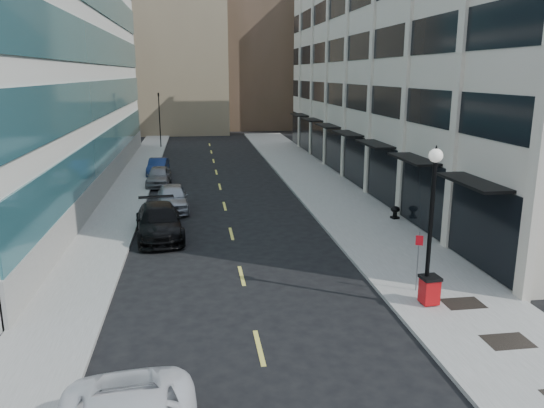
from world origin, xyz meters
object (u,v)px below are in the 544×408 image
object	(u,v)px
urn_planter	(395,211)
trash_bin	(429,289)
car_grey_sedan	(159,176)
car_blue_sedan	(158,167)
sign_post	(418,253)
traffic_signal	(158,96)
car_black_pickup	(159,222)
car_silver_sedan	(172,198)
lamppost	(431,213)

from	to	relation	value
urn_planter	trash_bin	bearing A→B (deg)	-105.22
car_grey_sedan	urn_planter	xyz separation A→B (m)	(13.87, -11.87, -0.14)
car_blue_sedan	sign_post	bearing A→B (deg)	-62.88
traffic_signal	car_grey_sedan	size ratio (longest dim) A/B	1.64
car_black_pickup	trash_bin	xyz separation A→B (m)	(10.03, -10.06, -0.10)
car_blue_sedan	urn_planter	xyz separation A→B (m)	(14.19, -16.40, -0.09)
car_black_pickup	trash_bin	bearing A→B (deg)	-51.18
traffic_signal	sign_post	bearing A→B (deg)	-74.47
traffic_signal	car_grey_sedan	world-z (taller)	traffic_signal
car_silver_sedan	sign_post	distance (m)	17.26
car_blue_sedan	car_silver_sedan	bearing A→B (deg)	-78.34
car_black_pickup	car_blue_sedan	distance (m)	17.56
car_blue_sedan	car_black_pickup	bearing A→B (deg)	-82.25
car_black_pickup	urn_planter	distance (m)	13.12
traffic_signal	urn_planter	size ratio (longest dim) A/B	9.71
car_silver_sedan	car_grey_sedan	size ratio (longest dim) A/B	1.09
lamppost	urn_planter	size ratio (longest dim) A/B	7.96
car_blue_sedan	lamppost	bearing A→B (deg)	-64.05
traffic_signal	car_silver_sedan	size ratio (longest dim) A/B	1.50
car_black_pickup	lamppost	xyz separation A→B (m)	(9.92, -10.00, 2.69)
car_black_pickup	car_silver_sedan	xyz separation A→B (m)	(0.48, 5.48, -0.02)
car_blue_sedan	urn_planter	size ratio (longest dim) A/B	5.69
car_blue_sedan	trash_bin	xyz separation A→B (m)	(11.15, -27.58, 0.05)
car_black_pickup	sign_post	size ratio (longest dim) A/B	2.41
car_blue_sedan	sign_post	xyz separation A→B (m)	(11.20, -26.36, 0.99)
car_black_pickup	lamppost	world-z (taller)	lamppost
car_silver_sedan	car_grey_sedan	bearing A→B (deg)	95.92
sign_post	car_grey_sedan	bearing A→B (deg)	141.27
traffic_signal	car_black_pickup	distance (m)	34.40
car_grey_sedan	urn_planter	world-z (taller)	car_grey_sedan
car_grey_sedan	sign_post	bearing A→B (deg)	-61.78
trash_bin	urn_planter	size ratio (longest dim) A/B	1.47
lamppost	urn_planter	bearing A→B (deg)	74.17
car_black_pickup	car_blue_sedan	size ratio (longest dim) A/B	1.37
car_grey_sedan	trash_bin	size ratio (longest dim) A/B	4.03
traffic_signal	car_blue_sedan	distance (m)	17.24
car_silver_sedan	car_blue_sedan	xyz separation A→B (m)	(-1.60, 12.04, -0.12)
urn_planter	traffic_signal	bearing A→B (deg)	114.37
urn_planter	car_black_pickup	bearing A→B (deg)	-175.06
car_silver_sedan	sign_post	xyz separation A→B (m)	(9.60, -14.31, 0.87)
traffic_signal	car_grey_sedan	distance (m)	21.61
car_grey_sedan	urn_planter	size ratio (longest dim) A/B	5.93
car_silver_sedan	trash_bin	distance (m)	18.24
car_black_pickup	traffic_signal	bearing A→B (deg)	86.95
car_blue_sedan	trash_bin	distance (m)	29.75
sign_post	car_black_pickup	bearing A→B (deg)	163.57
sign_post	trash_bin	bearing A→B (deg)	-67.58
car_silver_sedan	lamppost	xyz separation A→B (m)	(9.44, -15.48, 2.72)
traffic_signal	car_black_pickup	size ratio (longest dim) A/B	1.24
traffic_signal	car_blue_sedan	bearing A→B (deg)	-87.57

